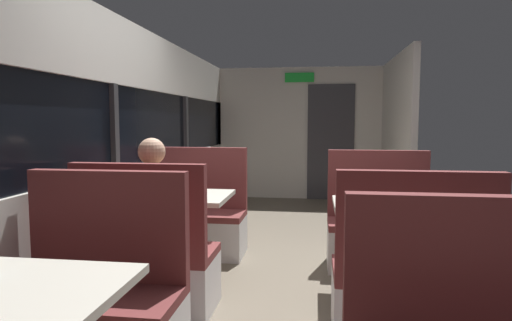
# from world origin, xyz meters

# --- Properties ---
(ground_plane) EXTENTS (3.30, 9.20, 0.02)m
(ground_plane) POSITION_xyz_m (0.00, 0.00, -0.01)
(ground_plane) COLOR #665B4C
(carriage_window_panel_left) EXTENTS (0.09, 8.48, 2.30)m
(carriage_window_panel_left) POSITION_xyz_m (-1.45, 0.00, 1.11)
(carriage_window_panel_left) COLOR beige
(carriage_window_panel_left) RESTS_ON ground_plane
(carriage_end_bulkhead) EXTENTS (2.90, 0.11, 2.30)m
(carriage_end_bulkhead) POSITION_xyz_m (0.06, 4.19, 1.14)
(carriage_end_bulkhead) COLOR beige
(carriage_end_bulkhead) RESTS_ON ground_plane
(carriage_aisle_panel_right) EXTENTS (0.08, 2.40, 2.30)m
(carriage_aisle_panel_right) POSITION_xyz_m (1.45, 3.00, 1.15)
(carriage_aisle_panel_right) COLOR beige
(carriage_aisle_panel_right) RESTS_ON ground_plane
(dining_table_near_window) EXTENTS (0.90, 0.70, 0.74)m
(dining_table_near_window) POSITION_xyz_m (-0.89, -2.09, 0.64)
(dining_table_near_window) COLOR #9E9EA3
(dining_table_near_window) RESTS_ON ground_plane
(bench_near_window_facing_entry) EXTENTS (0.95, 0.50, 1.10)m
(bench_near_window_facing_entry) POSITION_xyz_m (-0.89, -1.39, 0.33)
(bench_near_window_facing_entry) COLOR silver
(bench_near_window_facing_entry) RESTS_ON ground_plane
(dining_table_mid_window) EXTENTS (0.90, 0.70, 0.74)m
(dining_table_mid_window) POSITION_xyz_m (-0.89, 0.07, 0.64)
(dining_table_mid_window) COLOR #9E9EA3
(dining_table_mid_window) RESTS_ON ground_plane
(bench_mid_window_facing_end) EXTENTS (0.95, 0.50, 1.10)m
(bench_mid_window_facing_end) POSITION_xyz_m (-0.89, -0.63, 0.33)
(bench_mid_window_facing_end) COLOR silver
(bench_mid_window_facing_end) RESTS_ON ground_plane
(bench_mid_window_facing_entry) EXTENTS (0.95, 0.50, 1.10)m
(bench_mid_window_facing_entry) POSITION_xyz_m (-0.89, 0.77, 0.33)
(bench_mid_window_facing_entry) COLOR silver
(bench_mid_window_facing_entry) RESTS_ON ground_plane
(dining_table_rear_aisle) EXTENTS (0.90, 0.70, 0.74)m
(dining_table_rear_aisle) POSITION_xyz_m (0.89, -0.13, 0.64)
(dining_table_rear_aisle) COLOR #9E9EA3
(dining_table_rear_aisle) RESTS_ON ground_plane
(bench_rear_aisle_facing_end) EXTENTS (0.95, 0.50, 1.10)m
(bench_rear_aisle_facing_end) POSITION_xyz_m (0.89, -0.83, 0.33)
(bench_rear_aisle_facing_end) COLOR silver
(bench_rear_aisle_facing_end) RESTS_ON ground_plane
(bench_rear_aisle_facing_entry) EXTENTS (0.95, 0.50, 1.10)m
(bench_rear_aisle_facing_entry) POSITION_xyz_m (0.89, 0.57, 0.33)
(bench_rear_aisle_facing_entry) COLOR silver
(bench_rear_aisle_facing_entry) RESTS_ON ground_plane
(seated_passenger) EXTENTS (0.47, 0.55, 1.26)m
(seated_passenger) POSITION_xyz_m (-0.89, -0.55, 0.54)
(seated_passenger) COLOR #26262D
(seated_passenger) RESTS_ON ground_plane
(coffee_cup_secondary) EXTENTS (0.07, 0.07, 0.09)m
(coffee_cup_secondary) POSITION_xyz_m (-0.81, 0.07, 0.79)
(coffee_cup_secondary) COLOR #26598C
(coffee_cup_secondary) RESTS_ON dining_table_mid_window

